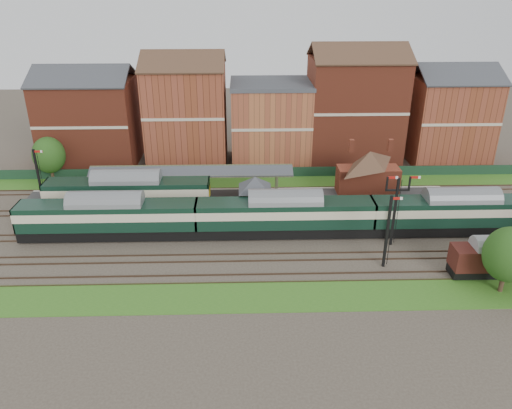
{
  "coord_description": "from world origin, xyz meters",
  "views": [
    {
      "loc": [
        -4.4,
        -50.63,
        27.73
      ],
      "look_at": [
        -2.92,
        2.0,
        3.0
      ],
      "focal_mm": 35.0,
      "sensor_mm": 36.0,
      "label": 1
    }
  ],
  "objects_px": {
    "platform_railcar": "(128,193)",
    "goods_van_a": "(480,259)",
    "semaphore_bracket": "(396,207)",
    "signal_box": "(255,199)",
    "dmu_train": "(285,214)"
  },
  "relations": [
    {
      "from": "semaphore_bracket",
      "to": "goods_van_a",
      "type": "relative_size",
      "value": 1.46
    },
    {
      "from": "signal_box",
      "to": "semaphore_bracket",
      "type": "bearing_deg",
      "value": -20.92
    },
    {
      "from": "signal_box",
      "to": "dmu_train",
      "type": "height_order",
      "value": "signal_box"
    },
    {
      "from": "signal_box",
      "to": "dmu_train",
      "type": "relative_size",
      "value": 0.1
    },
    {
      "from": "signal_box",
      "to": "dmu_train",
      "type": "xyz_separation_m",
      "value": [
        3.3,
        -3.25,
        -0.51
      ]
    },
    {
      "from": "semaphore_bracket",
      "to": "platform_railcar",
      "type": "relative_size",
      "value": 0.4
    },
    {
      "from": "signal_box",
      "to": "dmu_train",
      "type": "distance_m",
      "value": 4.66
    },
    {
      "from": "dmu_train",
      "to": "platform_railcar",
      "type": "relative_size",
      "value": 2.96
    },
    {
      "from": "semaphore_bracket",
      "to": "platform_railcar",
      "type": "xyz_separation_m",
      "value": [
        -30.76,
        9.0,
        -1.92
      ]
    },
    {
      "from": "platform_railcar",
      "to": "goods_van_a",
      "type": "bearing_deg",
      "value": -22.36
    },
    {
      "from": "signal_box",
      "to": "semaphore_bracket",
      "type": "xyz_separation_m",
      "value": [
        15.04,
        -5.75,
        1.44
      ]
    },
    {
      "from": "signal_box",
      "to": "platform_railcar",
      "type": "xyz_separation_m",
      "value": [
        -15.72,
        3.25,
        -0.48
      ]
    },
    {
      "from": "goods_van_a",
      "to": "platform_railcar",
      "type": "bearing_deg",
      "value": 157.64
    },
    {
      "from": "dmu_train",
      "to": "goods_van_a",
      "type": "bearing_deg",
      "value": -25.75
    },
    {
      "from": "semaphore_bracket",
      "to": "platform_railcar",
      "type": "height_order",
      "value": "semaphore_bracket"
    }
  ]
}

